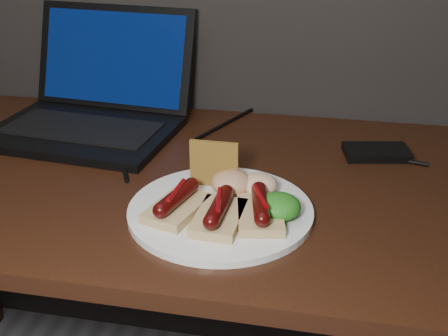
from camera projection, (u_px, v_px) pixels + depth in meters
name	position (u px, v px, depth m)	size (l,w,h in m)	color
desk	(144.00, 210.00, 1.11)	(1.40, 0.70, 0.75)	#33170C
laptop	(94.00, 105.00, 1.25)	(0.42, 0.39, 0.25)	black
hard_drive	(376.00, 152.00, 1.13)	(0.13, 0.08, 0.02)	black
desk_cables	(152.00, 138.00, 1.20)	(1.10, 0.42, 0.01)	black
plate	(220.00, 211.00, 0.93)	(0.31, 0.31, 0.01)	white
bread_sausage_left	(177.00, 203.00, 0.90)	(0.10, 0.13, 0.04)	#DBC580
bread_sausage_center	(219.00, 213.00, 0.87)	(0.08, 0.12, 0.04)	#DBC580
bread_sausage_right	(260.00, 210.00, 0.88)	(0.09, 0.13, 0.04)	#DBC580
crispbread	(214.00, 164.00, 0.97)	(0.09, 0.01, 0.09)	#AF8330
salad_greens	(279.00, 206.00, 0.89)	(0.07, 0.07, 0.04)	#1A6213
salsa_mound	(232.00, 183.00, 0.96)	(0.07, 0.07, 0.04)	maroon
coleslaw_mound	(259.00, 184.00, 0.96)	(0.06, 0.06, 0.04)	beige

